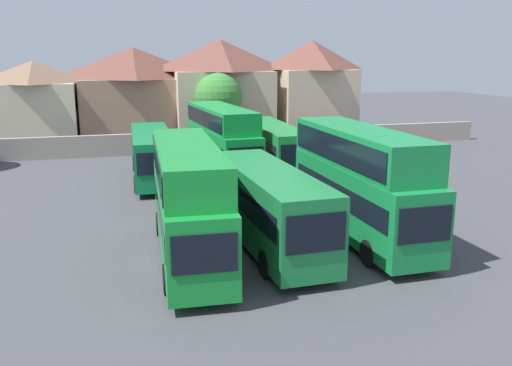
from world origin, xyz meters
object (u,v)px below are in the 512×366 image
bus_4 (152,153)px  house_terrace_far_right (312,88)px  bus_5 (222,137)px  house_terrace_centre (135,94)px  house_terrace_right (221,89)px  tree_behind_wall (219,97)px  bus_3 (360,178)px  bus_1 (188,196)px  bus_2 (269,204)px  house_terrace_left (36,103)px  bus_6 (273,146)px

bus_4 → house_terrace_far_right: bearing=135.2°
house_terrace_far_right → bus_5: bearing=-128.1°
house_terrace_centre → house_terrace_right: size_ratio=1.09×
house_terrace_right → tree_behind_wall: 4.70m
bus_3 → bus_4: (-8.17, 14.65, -0.98)m
bus_1 → bus_3: (7.92, 0.44, 0.17)m
house_terrace_centre → tree_behind_wall: (7.14, -5.49, -0.07)m
bus_2 → house_terrace_centre: house_terrace_centre is taller
bus_3 → house_terrace_far_right: size_ratio=1.08×
house_terrace_left → tree_behind_wall: 16.75m
bus_1 → tree_behind_wall: size_ratio=1.62×
tree_behind_wall → bus_5: bearing=-100.5°
bus_5 → house_terrace_left: 21.93m
bus_6 → house_terrace_left: house_terrace_left is taller
house_terrace_left → bus_5: bearing=-51.0°
bus_2 → bus_6: (4.62, 14.41, 0.01)m
bus_5 → house_terrace_left: (-13.78, 17.02, 1.24)m
house_terrace_far_right → bus_6: bearing=-119.0°
house_terrace_centre → house_terrace_far_right: (17.78, -1.32, 0.35)m
house_terrace_left → house_terrace_centre: (8.92, 0.78, 0.64)m
bus_1 → house_terrace_right: size_ratio=1.10×
house_terrace_centre → bus_5: bearing=-74.8°
bus_1 → house_terrace_right: house_terrace_right is taller
bus_6 → tree_behind_wall: 13.02m
bus_3 → bus_6: size_ratio=0.94×
bus_4 → bus_6: bus_6 is taller
house_terrace_right → tree_behind_wall: size_ratio=1.47×
house_terrace_left → house_terrace_far_right: (26.70, -0.53, 0.99)m
bus_4 → bus_6: size_ratio=0.98×
bus_4 → house_terrace_far_right: (17.77, 16.55, 3.06)m
bus_2 → bus_3: size_ratio=1.00×
bus_4 → tree_behind_wall: size_ratio=1.62×
bus_2 → bus_5: (1.04, 14.81, 0.72)m
house_terrace_right → tree_behind_wall: bearing=-104.4°
bus_1 → house_terrace_left: house_terrace_left is taller
house_terrace_left → house_terrace_centre: size_ratio=0.72×
bus_4 → bus_5: bus_5 is taller
bus_5 → tree_behind_wall: bearing=165.5°
house_terrace_right → bus_6: bearing=-89.6°
house_terrace_far_right → tree_behind_wall: house_terrace_far_right is taller
bus_2 → house_terrace_right: bearing=170.1°
bus_6 → house_terrace_centre: bearing=-153.7°
house_terrace_far_right → bus_4: bearing=-137.0°
house_terrace_centre → house_terrace_far_right: bearing=-4.2°
bus_4 → house_terrace_left: 19.38m
tree_behind_wall → bus_2: bearing=-97.0°
bus_3 → tree_behind_wall: tree_behind_wall is taller
bus_5 → bus_1: bearing=-20.9°
bus_5 → house_terrace_right: bearing=164.4°
bus_2 → bus_3: bus_3 is taller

